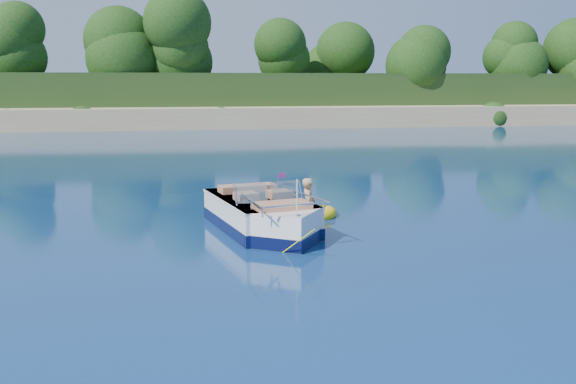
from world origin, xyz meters
name	(u,v)px	position (x,y,z in m)	size (l,w,h in m)	color
ground	(248,269)	(0.00, 0.00, 0.00)	(160.00, 160.00, 0.00)	#0A254A
shoreline	(186,102)	(0.00, 63.77, 0.98)	(170.00, 59.00, 6.00)	#A3835E
treeline	(190,53)	(0.04, 41.01, 5.55)	(150.00, 7.12, 8.19)	black
motorboat	(265,218)	(0.70, 2.92, 0.33)	(2.47, 4.98, 1.68)	white
tow_tube	(313,213)	(2.15, 4.38, 0.08)	(1.47, 1.47, 0.32)	yellow
boy	(309,216)	(2.04, 4.37, 0.00)	(0.53, 0.35, 1.46)	tan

